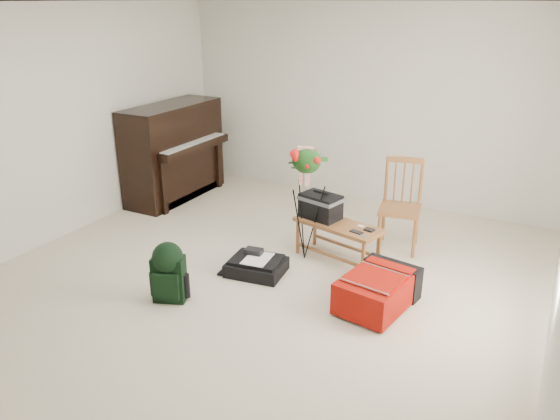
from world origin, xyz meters
The scene contains 11 objects.
floor centered at (0.00, 0.00, 0.00)m, with size 5.00×5.50×0.01m, color beige.
ceiling centered at (0.00, 0.00, 2.50)m, with size 5.00×5.50×0.01m, color white.
wall_back centered at (0.00, 2.75, 1.25)m, with size 5.00×0.04×2.50m, color beige.
wall_left centered at (-2.50, 0.00, 1.25)m, with size 0.04×5.50×2.50m, color beige.
piano centered at (-2.19, 1.60, 0.60)m, with size 0.71×1.50×1.25m.
bench centered at (0.33, 0.82, 0.49)m, with size 0.96×0.56×0.70m.
dining_chair centered at (0.95, 1.42, 0.47)m, with size 0.49×0.49×0.97m.
red_suitcase centered at (1.15, 0.18, 0.17)m, with size 0.61×0.81×0.32m.
black_duffel centered at (-0.10, 0.18, 0.08)m, with size 0.59×0.49×0.22m.
green_backpack centered at (-0.52, -0.62, 0.31)m, with size 0.32×0.30×0.56m.
flower_stand centered at (0.17, 0.70, 0.60)m, with size 0.48×0.48×1.23m.
Camera 1 is at (2.36, -3.92, 2.53)m, focal length 35.00 mm.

